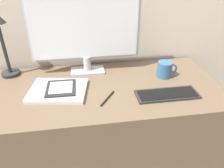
{
  "coord_description": "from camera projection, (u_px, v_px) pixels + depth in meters",
  "views": [
    {
      "loc": [
        -0.1,
        -0.81,
        1.38
      ],
      "look_at": [
        0.05,
        0.15,
        0.8
      ],
      "focal_mm": 35.0,
      "sensor_mm": 36.0,
      "label": 1
    }
  ],
  "objects": [
    {
      "name": "ereader",
      "position": [
        61.0,
        88.0,
        1.16
      ],
      "size": [
        0.16,
        0.17,
        0.01
      ],
      "color": "black",
      "rests_on": "laptop"
    },
    {
      "name": "laptop",
      "position": [
        58.0,
        90.0,
        1.17
      ],
      "size": [
        0.33,
        0.28,
        0.02
      ],
      "color": "silver",
      "rests_on": "desk"
    },
    {
      "name": "monitor",
      "position": [
        85.0,
        30.0,
        1.24
      ],
      "size": [
        0.64,
        0.11,
        0.48
      ],
      "color": "#B7B7BC",
      "rests_on": "desk"
    },
    {
      "name": "pen",
      "position": [
        107.0,
        98.0,
        1.11
      ],
      "size": [
        0.09,
        0.12,
        0.01
      ],
      "color": "black",
      "rests_on": "desk"
    },
    {
      "name": "desk",
      "position": [
        102.0,
        136.0,
        1.4
      ],
      "size": [
        1.34,
        0.61,
        0.74
      ],
      "color": "brown",
      "rests_on": "ground_plane"
    },
    {
      "name": "keyboard",
      "position": [
        167.0,
        94.0,
        1.14
      ],
      "size": [
        0.33,
        0.12,
        0.01
      ],
      "color": "#282828",
      "rests_on": "desk"
    },
    {
      "name": "coffee_mug",
      "position": [
        165.0,
        69.0,
        1.3
      ],
      "size": [
        0.12,
        0.09,
        0.09
      ],
      "color": "#336089",
      "rests_on": "desk"
    },
    {
      "name": "desk_lamp",
      "position": [
        1.0,
        37.0,
        1.22
      ],
      "size": [
        0.11,
        0.11,
        0.38
      ],
      "color": "#282828",
      "rests_on": "desk"
    }
  ]
}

